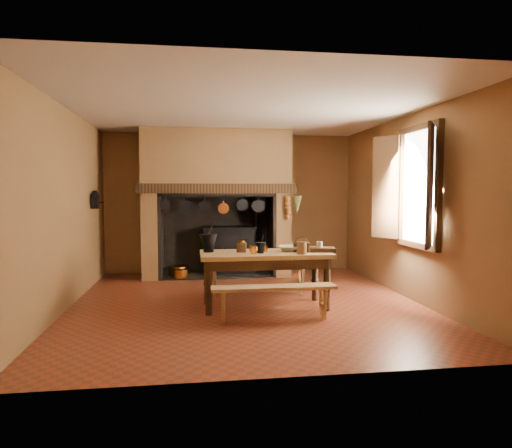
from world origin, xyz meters
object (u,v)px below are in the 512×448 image
Objects in this scene: iron_range at (229,249)px; coffee_grinder at (242,247)px; bench_front at (274,295)px; work_table at (265,261)px; wicker_basket at (301,247)px; mixing_bowl at (290,249)px.

iron_range is 2.72m from coffee_grinder.
iron_range is 3.45m from bench_front.
iron_range is 0.88× the size of work_table.
wicker_basket is (0.79, -2.80, 0.37)m from iron_range.
mixing_bowl is 1.29× the size of wicker_basket.
iron_range reaches higher than bench_front.
work_table is 7.12× the size of wicker_basket.
wicker_basket is at bearing -74.33° from iron_range.
mixing_bowl reaches higher than work_table.
work_table reaches higher than bench_front.
iron_range is 2.78m from work_table.
mixing_bowl is at bearing 166.77° from wicker_basket.
bench_front is (0.28, -3.43, -0.15)m from iron_range.
coffee_grinder is 0.79× the size of wicker_basket.
mixing_bowl reaches higher than bench_front.
mixing_bowl is at bearing 63.29° from bench_front.
iron_range is 4.86× the size of mixing_bowl.
iron_range is at bearing 117.62° from wicker_basket.
coffee_grinder is (-0.33, 0.74, 0.53)m from bench_front.
coffee_grinder reaches higher than mixing_bowl.
wicker_basket reaches higher than work_table.
iron_range is at bearing 95.78° from work_table.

